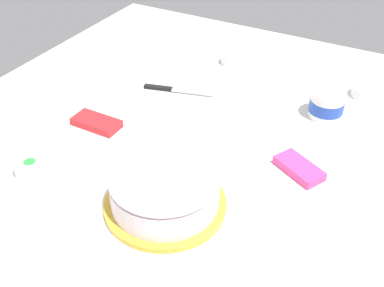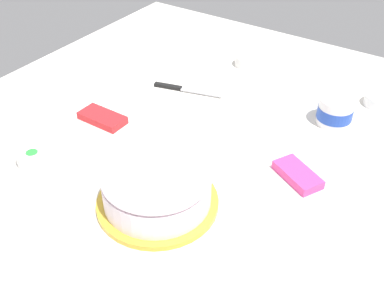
# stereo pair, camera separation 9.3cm
# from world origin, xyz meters

# --- Properties ---
(ground_plane) EXTENTS (1.54, 1.54, 0.00)m
(ground_plane) POSITION_xyz_m (0.00, 0.00, 0.00)
(ground_plane) COLOR silver
(frosted_cake) EXTENTS (0.29, 0.29, 0.11)m
(frosted_cake) POSITION_xyz_m (0.06, -0.32, 0.05)
(frosted_cake) COLOR gold
(frosted_cake) RESTS_ON ground_plane
(frosting_tub) EXTENTS (0.10, 0.10, 0.08)m
(frosting_tub) POSITION_xyz_m (0.29, 0.25, 0.04)
(frosting_tub) COLOR white
(frosting_tub) RESTS_ON ground_plane
(spreading_knife) EXTENTS (0.23, 0.08, 0.01)m
(spreading_knife) POSITION_xyz_m (-0.20, 0.15, 0.01)
(spreading_knife) COLOR silver
(spreading_knife) RESTS_ON ground_plane
(sprinkle_bowl_green) EXTENTS (0.09, 0.09, 0.03)m
(sprinkle_bowl_green) POSITION_xyz_m (-0.31, -0.38, 0.02)
(sprinkle_bowl_green) COLOR white
(sprinkle_bowl_green) RESTS_ON ground_plane
(sprinkle_bowl_yellow) EXTENTS (0.09, 0.09, 0.03)m
(sprinkle_bowl_yellow) POSITION_xyz_m (0.37, 0.42, 0.02)
(sprinkle_bowl_yellow) COLOR white
(sprinkle_bowl_yellow) RESTS_ON ground_plane
(sprinkle_bowl_pink) EXTENTS (0.08, 0.08, 0.04)m
(sprinkle_bowl_pink) POSITION_xyz_m (-0.10, 0.43, 0.02)
(sprinkle_bowl_pink) COLOR white
(sprinkle_bowl_pink) RESTS_ON ground_plane
(candy_box_lower) EXTENTS (0.14, 0.07, 0.02)m
(candy_box_lower) POSITION_xyz_m (-0.29, -0.13, 0.01)
(candy_box_lower) COLOR red
(candy_box_lower) RESTS_ON ground_plane
(candy_box_upper) EXTENTS (0.15, 0.12, 0.02)m
(candy_box_upper) POSITION_xyz_m (0.30, -0.05, 0.01)
(candy_box_upper) COLOR #E53D8E
(candy_box_upper) RESTS_ON ground_plane
(paper_napkin) EXTENTS (0.18, 0.18, 0.01)m
(paper_napkin) POSITION_xyz_m (-0.39, 0.35, 0.00)
(paper_napkin) COLOR white
(paper_napkin) RESTS_ON ground_plane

